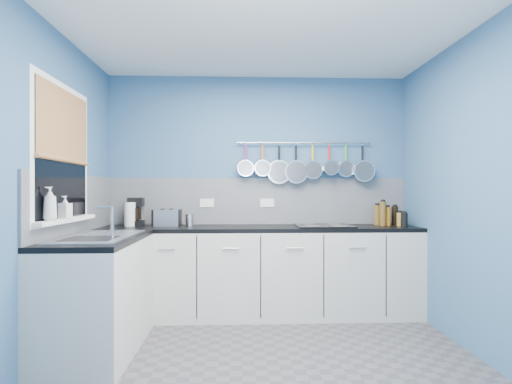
{
  "coord_description": "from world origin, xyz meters",
  "views": [
    {
      "loc": [
        -0.2,
        -2.93,
        1.26
      ],
      "look_at": [
        -0.05,
        0.75,
        1.25
      ],
      "focal_mm": 28.62,
      "sensor_mm": 36.0,
      "label": 1
    }
  ],
  "objects": [
    {
      "name": "ceiling",
      "position": [
        0.0,
        0.0,
        2.51
      ],
      "size": [
        3.2,
        3.0,
        0.02
      ],
      "primitive_type": "cube",
      "color": "white",
      "rests_on": "ground"
    },
    {
      "name": "wall_left",
      "position": [
        -1.61,
        0.0,
        1.25
      ],
      "size": [
        0.02,
        3.0,
        2.5
      ],
      "primitive_type": "cube",
      "color": "#365F88",
      "rests_on": "ground"
    },
    {
      "name": "pan_3",
      "position": [
        0.41,
        1.44,
        1.56
      ],
      "size": [
        0.25,
        0.08,
        0.44
      ],
      "primitive_type": null,
      "color": "silver",
      "rests_on": "pot_rail"
    },
    {
      "name": "window_glass",
      "position": [
        -1.57,
        0.3,
        1.55
      ],
      "size": [
        0.01,
        0.9,
        1.0
      ],
      "primitive_type": "cube",
      "color": "black",
      "rests_on": "wall_left"
    },
    {
      "name": "condiment_0",
      "position": [
        1.44,
        1.31,
        1.0
      ],
      "size": [
        0.07,
        0.07,
        0.2
      ],
      "primitive_type": "cylinder",
      "color": "black",
      "rests_on": "worktop_back"
    },
    {
      "name": "pot_rail",
      "position": [
        0.5,
        1.45,
        1.78
      ],
      "size": [
        1.45,
        0.02,
        0.02
      ],
      "primitive_type": "cylinder",
      "rotation": [
        0.0,
        1.57,
        0.0
      ],
      "color": "silver",
      "rests_on": "wall_back"
    },
    {
      "name": "pan_6",
      "position": [
        0.95,
        1.44,
        1.6
      ],
      "size": [
        0.18,
        0.06,
        0.37
      ],
      "primitive_type": null,
      "color": "silver",
      "rests_on": "pot_rail"
    },
    {
      "name": "mixer_tap",
      "position": [
        -1.14,
        0.12,
        1.03
      ],
      "size": [
        0.12,
        0.08,
        0.26
      ],
      "primitive_type": null,
      "color": "silver",
      "rests_on": "worktop_left"
    },
    {
      "name": "coffee_maker",
      "position": [
        -1.28,
        1.34,
        1.04
      ],
      "size": [
        0.17,
        0.19,
        0.29
      ],
      "primitive_type": null,
      "rotation": [
        0.0,
        0.0,
        0.07
      ],
      "color": "black",
      "rests_on": "worktop_back"
    },
    {
      "name": "pan_1",
      "position": [
        0.05,
        1.44,
        1.6
      ],
      "size": [
        0.18,
        0.1,
        0.37
      ],
      "primitive_type": null,
      "color": "silver",
      "rests_on": "pot_rail"
    },
    {
      "name": "condiment_3",
      "position": [
        1.45,
        1.2,
        0.97
      ],
      "size": [
        0.06,
        0.06,
        0.14
      ],
      "primitive_type": "cylinder",
      "color": "olive",
      "rests_on": "worktop_back"
    },
    {
      "name": "hob",
      "position": [
        0.66,
        1.19,
        0.91
      ],
      "size": [
        0.56,
        0.49,
        0.01
      ],
      "primitive_type": "cube",
      "color": "black",
      "rests_on": "worktop_back"
    },
    {
      "name": "pan_0",
      "position": [
        -0.13,
        1.44,
        1.6
      ],
      "size": [
        0.18,
        0.09,
        0.37
      ],
      "primitive_type": null,
      "color": "silver",
      "rests_on": "pot_rail"
    },
    {
      "name": "socket_right",
      "position": [
        0.1,
        1.48,
        1.13
      ],
      "size": [
        0.15,
        0.01,
        0.09
      ],
      "primitive_type": "cube",
      "color": "white",
      "rests_on": "backsplash_back"
    },
    {
      "name": "backsplash_back",
      "position": [
        0.0,
        1.49,
        1.15
      ],
      "size": [
        3.2,
        0.02,
        0.5
      ],
      "primitive_type": "cube",
      "color": "gray",
      "rests_on": "wall_back"
    },
    {
      "name": "toaster",
      "position": [
        -0.94,
        1.26,
        0.99
      ],
      "size": [
        0.27,
        0.17,
        0.17
      ],
      "primitive_type": "cube",
      "rotation": [
        0.0,
        0.0,
        -0.07
      ],
      "color": "silver",
      "rests_on": "worktop_back"
    },
    {
      "name": "wall_back",
      "position": [
        0.0,
        1.51,
        1.25
      ],
      "size": [
        3.2,
        0.02,
        2.5
      ],
      "primitive_type": "cube",
      "color": "#365F88",
      "rests_on": "ground"
    },
    {
      "name": "condiment_5",
      "position": [
        1.28,
        1.22,
        1.02
      ],
      "size": [
        0.07,
        0.07,
        0.25
      ],
      "primitive_type": "cylinder",
      "color": "brown",
      "rests_on": "worktop_back"
    },
    {
      "name": "window_frame",
      "position": [
        -1.58,
        0.3,
        1.55
      ],
      "size": [
        0.01,
        1.0,
        1.1
      ],
      "primitive_type": "cube",
      "color": "white",
      "rests_on": "wall_left"
    },
    {
      "name": "worktop_left",
      "position": [
        -1.3,
        0.3,
        0.88
      ],
      "size": [
        0.6,
        1.2,
        0.04
      ],
      "primitive_type": "cube",
      "color": "black",
      "rests_on": "cabinet_run_left"
    },
    {
      "name": "wall_right",
      "position": [
        1.61,
        0.0,
        1.25
      ],
      "size": [
        0.02,
        3.0,
        2.5
      ],
      "primitive_type": "cube",
      "color": "#365F88",
      "rests_on": "ground"
    },
    {
      "name": "cabinet_run_back",
      "position": [
        0.0,
        1.2,
        0.43
      ],
      "size": [
        3.2,
        0.6,
        0.86
      ],
      "primitive_type": "cube",
      "color": "beige",
      "rests_on": "ground"
    },
    {
      "name": "window_sill",
      "position": [
        -1.55,
        0.3,
        1.04
      ],
      "size": [
        0.1,
        0.98,
        0.03
      ],
      "primitive_type": "cube",
      "color": "white",
      "rests_on": "wall_left"
    },
    {
      "name": "worktop_back",
      "position": [
        0.0,
        1.2,
        0.88
      ],
      "size": [
        3.2,
        0.6,
        0.04
      ],
      "primitive_type": "cube",
      "color": "black",
      "rests_on": "cabinet_run_back"
    },
    {
      "name": "cabinet_run_left",
      "position": [
        -1.3,
        0.3,
        0.43
      ],
      "size": [
        0.6,
        1.2,
        0.86
      ],
      "primitive_type": "cube",
      "color": "beige",
      "rests_on": "ground"
    },
    {
      "name": "backsplash_left",
      "position": [
        -1.59,
        0.6,
        1.15
      ],
      "size": [
        0.02,
        1.8,
        0.5
      ],
      "primitive_type": "cube",
      "color": "gray",
      "rests_on": "wall_left"
    },
    {
      "name": "pan_7",
      "position": [
        1.14,
        1.44,
        1.57
      ],
      "size": [
        0.23,
        0.1,
        0.42
      ],
      "primitive_type": null,
      "color": "silver",
      "rests_on": "pot_rail"
    },
    {
      "name": "bamboo_blind",
      "position": [
        -1.56,
        0.3,
        1.77
      ],
      "size": [
        0.01,
        0.9,
        0.55
      ],
      "primitive_type": "cube",
      "color": "#AF6E39",
      "rests_on": "wall_left"
    },
    {
      "name": "pan_4",
      "position": [
        0.59,
        1.44,
        1.58
      ],
      "size": [
        0.2,
        0.07,
        0.39
      ],
      "primitive_type": null,
      "color": "silver",
      "rests_on": "pot_rail"
    },
    {
      "name": "condiment_6",
      "position": [
        1.46,
        1.11,
        0.97
      ],
      "size": [
        0.07,
        0.07,
        0.14
      ],
      "primitive_type": "cylinder",
      "color": "black",
      "rests_on": "worktop_back"
    },
    {
      "name": "soap_bottle_b",
      "position": [
        -1.53,
        0.23,
        1.14
      ],
      "size": [
        0.09,
        0.09,
        0.17
      ],
      "primitive_type": "imported",
      "rotation": [
        0.0,
        0.0,
        -0.2
      ],
      "color": "white",
      "rests_on": "window_sill"
    },
    {
      "name": "condiment_4",
      "position": [
        1.34,
        1.24,
        1.0
      ],
      "size": [
        0.05,
        0.05,
        0.19
      ],
      "primitive_type": "cylinder",
      "color": "#8C5914",
      "rests_on": "worktop_back"
    },
    {
      "name": "pan_2",
      "position": [
        0.23,
        1.44,
        1.56
      ],
      "size": [
        0.25,
        0.05,
        0.44
      ],
      "primitive_type": null,
      "color": "silver",
      "rests_on": "pot_rail"
    },
    {
      "name": "floor",
      "position": [
        0.0,
        0.0,
        -0.01
      ],
      "size": [
        3.2,
        3.0,
        0.02
      ],
      "primitive_type": "cube",
      "color": "#47474C",
      "rests_on": "ground"
    },
    {
      "name": "socket_left",
      "position": [
        -0.55,
        1.48,
        1.13
      ],
      "size": [
        0.15,
        0.01,
        0.09
      ],
      "primitive_type": "cube",
      "color": "white",
      "rests_on": "backsplash_back"
    },
    {
      "name": "soap_bottle_a",
      "position": [
        -1.53,
        -0.02,
        1.17
      ],
      "size": [
        0.11,
        0.11,
        0.24
      ],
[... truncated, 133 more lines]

